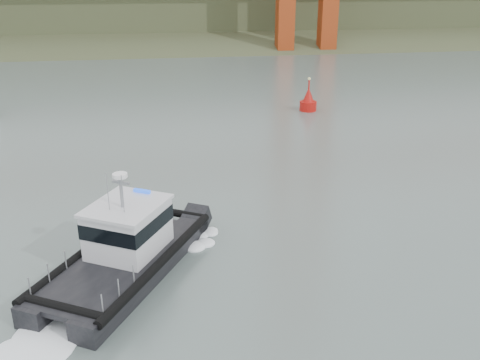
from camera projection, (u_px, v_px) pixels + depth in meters
name	position (u px, v px, depth m)	size (l,w,h in m)	color
ground	(268.00, 277.00, 27.36)	(400.00, 400.00, 0.00)	#4E5D59
patrol_boat	(126.00, 247.00, 27.39)	(9.27, 12.15, 5.61)	black
nav_buoy	(308.00, 101.00, 58.41)	(1.86, 1.86, 3.87)	#A6100B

